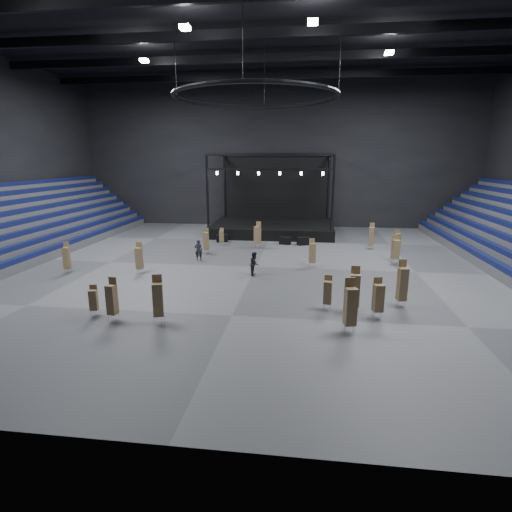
# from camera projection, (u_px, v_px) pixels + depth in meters

# --- Properties ---
(floor) EXTENTS (50.00, 50.00, 0.00)m
(floor) POSITION_uv_depth(u_px,v_px,m) (256.00, 267.00, 32.42)
(floor) COLOR #545557
(floor) RESTS_ON ground
(ceiling) EXTENTS (50.00, 42.00, 0.20)m
(ceiling) POSITION_uv_depth(u_px,v_px,m) (256.00, 21.00, 28.17)
(ceiling) COLOR black
(ceiling) RESTS_ON wall_back
(wall_back) EXTENTS (50.00, 0.20, 18.00)m
(wall_back) POSITION_uv_depth(u_px,v_px,m) (277.00, 155.00, 50.54)
(wall_back) COLOR black
(wall_back) RESTS_ON ground
(wall_front) EXTENTS (50.00, 0.20, 18.00)m
(wall_front) POSITION_uv_depth(u_px,v_px,m) (150.00, 139.00, 10.05)
(wall_front) COLOR black
(wall_front) RESTS_ON ground
(stage) EXTENTS (14.00, 10.00, 9.20)m
(stage) POSITION_uv_depth(u_px,v_px,m) (273.00, 220.00, 47.72)
(stage) COLOR black
(stage) RESTS_ON floor
(truss_ring) EXTENTS (12.30, 12.30, 5.15)m
(truss_ring) POSITION_uv_depth(u_px,v_px,m) (256.00, 97.00, 29.35)
(truss_ring) COLOR black
(truss_ring) RESTS_ON ceiling
(roof_girders) EXTENTS (49.00, 30.35, 0.70)m
(roof_girders) POSITION_uv_depth(u_px,v_px,m) (256.00, 34.00, 28.36)
(roof_girders) COLOR black
(roof_girders) RESTS_ON ceiling
(floodlights) EXTENTS (28.60, 16.60, 0.25)m
(floodlights) POSITION_uv_depth(u_px,v_px,m) (248.00, 25.00, 24.64)
(floodlights) COLOR white
(floodlights) RESTS_ON roof_girders
(flight_case_left) EXTENTS (1.29, 1.00, 0.77)m
(flight_case_left) POSITION_uv_depth(u_px,v_px,m) (222.00, 238.00, 42.14)
(flight_case_left) COLOR black
(flight_case_left) RESTS_ON floor
(flight_case_mid) EXTENTS (1.25, 0.80, 0.77)m
(flight_case_mid) POSITION_uv_depth(u_px,v_px,m) (285.00, 241.00, 40.93)
(flight_case_mid) COLOR black
(flight_case_mid) RESTS_ON floor
(flight_case_right) EXTENTS (1.37, 1.03, 0.82)m
(flight_case_right) POSITION_uv_depth(u_px,v_px,m) (303.00, 241.00, 40.63)
(flight_case_right) COLOR black
(flight_case_right) RESTS_ON floor
(chair_stack_0) EXTENTS (0.54, 0.54, 2.73)m
(chair_stack_0) POSITION_uv_depth(u_px,v_px,m) (355.00, 289.00, 22.36)
(chair_stack_0) COLOR silver
(chair_stack_0) RESTS_ON floor
(chair_stack_1) EXTENTS (0.71, 0.71, 2.61)m
(chair_stack_1) POSITION_uv_depth(u_px,v_px,m) (258.00, 234.00, 38.97)
(chair_stack_1) COLOR silver
(chair_stack_1) RESTS_ON floor
(chair_stack_2) EXTENTS (0.67, 0.67, 2.43)m
(chair_stack_2) POSITION_uv_depth(u_px,v_px,m) (395.00, 249.00, 33.07)
(chair_stack_2) COLOR silver
(chair_stack_2) RESTS_ON floor
(chair_stack_3) EXTENTS (0.49, 0.49, 2.45)m
(chair_stack_3) POSITION_uv_depth(u_px,v_px,m) (67.00, 258.00, 30.24)
(chair_stack_3) COLOR silver
(chair_stack_3) RESTS_ON floor
(chair_stack_4) EXTENTS (0.54, 0.54, 2.56)m
(chair_stack_4) POSITION_uv_depth(u_px,v_px,m) (371.00, 236.00, 38.57)
(chair_stack_4) COLOR silver
(chair_stack_4) RESTS_ON floor
(chair_stack_5) EXTENTS (0.62, 0.62, 2.10)m
(chair_stack_5) POSITION_uv_depth(u_px,v_px,m) (397.00, 240.00, 37.39)
(chair_stack_5) COLOR silver
(chair_stack_5) RESTS_ON floor
(chair_stack_6) EXTENTS (0.48, 0.48, 2.39)m
(chair_stack_6) POSITION_uv_depth(u_px,v_px,m) (206.00, 241.00, 36.73)
(chair_stack_6) COLOR silver
(chair_stack_6) RESTS_ON floor
(chair_stack_7) EXTENTS (0.57, 0.57, 2.35)m
(chair_stack_7) POSITION_uv_depth(u_px,v_px,m) (312.00, 253.00, 32.06)
(chair_stack_7) COLOR silver
(chair_stack_7) RESTS_ON floor
(chair_stack_8) EXTENTS (0.41, 0.41, 1.77)m
(chair_stack_8) POSITION_uv_depth(u_px,v_px,m) (222.00, 236.00, 40.40)
(chair_stack_8) COLOR silver
(chair_stack_8) RESTS_ON floor
(chair_stack_9) EXTENTS (0.51, 0.51, 2.04)m
(chair_stack_9) POSITION_uv_depth(u_px,v_px,m) (328.00, 292.00, 22.96)
(chair_stack_9) COLOR silver
(chair_stack_9) RESTS_ON floor
(chair_stack_10) EXTENTS (0.59, 0.59, 2.87)m
(chair_stack_10) POSITION_uv_depth(u_px,v_px,m) (402.00, 283.00, 23.33)
(chair_stack_10) COLOR silver
(chair_stack_10) RESTS_ON floor
(chair_stack_11) EXTENTS (0.61, 0.61, 2.30)m
(chair_stack_11) POSITION_uv_depth(u_px,v_px,m) (378.00, 297.00, 21.66)
(chair_stack_11) COLOR silver
(chair_stack_11) RESTS_ON floor
(chair_stack_12) EXTENTS (0.51, 0.51, 1.76)m
(chair_stack_12) POSITION_uv_depth(u_px,v_px,m) (94.00, 299.00, 22.11)
(chair_stack_12) COLOR silver
(chair_stack_12) RESTS_ON floor
(chair_stack_13) EXTENTS (0.53, 0.53, 2.42)m
(chair_stack_13) POSITION_uv_depth(u_px,v_px,m) (112.00, 299.00, 21.33)
(chair_stack_13) COLOR silver
(chair_stack_13) RESTS_ON floor
(chair_stack_14) EXTENTS (0.66, 0.66, 2.65)m
(chair_stack_14) POSITION_uv_depth(u_px,v_px,m) (158.00, 299.00, 20.99)
(chair_stack_14) COLOR silver
(chair_stack_14) RESTS_ON floor
(chair_stack_15) EXTENTS (0.53, 0.53, 2.43)m
(chair_stack_15) POSITION_uv_depth(u_px,v_px,m) (139.00, 258.00, 30.21)
(chair_stack_15) COLOR silver
(chair_stack_15) RESTS_ON floor
(chair_stack_16) EXTENTS (0.67, 0.67, 2.85)m
(chair_stack_16) POSITION_uv_depth(u_px,v_px,m) (350.00, 305.00, 19.75)
(chair_stack_16) COLOR silver
(chair_stack_16) RESTS_ON floor
(man_center) EXTENTS (0.73, 0.56, 1.79)m
(man_center) POSITION_uv_depth(u_px,v_px,m) (199.00, 250.00, 34.33)
(man_center) COLOR black
(man_center) RESTS_ON floor
(crew_member) EXTENTS (0.69, 0.88, 1.79)m
(crew_member) POSITION_uv_depth(u_px,v_px,m) (255.00, 264.00, 29.88)
(crew_member) COLOR black
(crew_member) RESTS_ON floor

